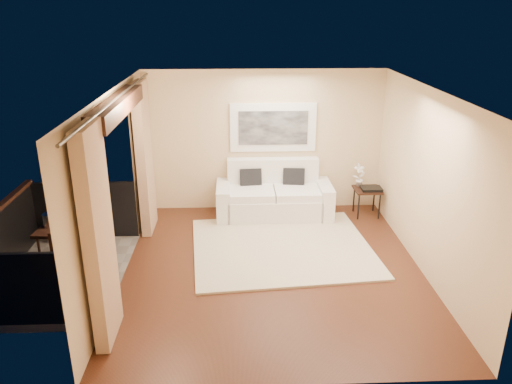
{
  "coord_description": "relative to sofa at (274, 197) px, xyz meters",
  "views": [
    {
      "loc": [
        -0.54,
        -6.72,
        3.81
      ],
      "look_at": [
        -0.24,
        0.56,
        1.05
      ],
      "focal_mm": 35.0,
      "sensor_mm": 36.0,
      "label": 1
    }
  ],
  "objects": [
    {
      "name": "candle",
      "position": [
        -3.23,
        -1.86,
        0.38
      ],
      "size": [
        0.06,
        0.06,
        0.07
      ],
      "primitive_type": "cylinder",
      "color": "red",
      "rests_on": "bistro_table"
    },
    {
      "name": "balcony",
      "position": [
        -3.47,
        -2.1,
        -0.19
      ],
      "size": [
        1.81,
        2.6,
        1.17
      ],
      "color": "#605B56",
      "rests_on": "ground"
    },
    {
      "name": "artwork",
      "position": [
        0.0,
        0.37,
        1.25
      ],
      "size": [
        1.62,
        0.07,
        0.92
      ],
      "color": "white",
      "rests_on": "room_shell"
    },
    {
      "name": "tray",
      "position": [
        1.82,
        -0.16,
        0.19
      ],
      "size": [
        0.38,
        0.28,
        0.05
      ],
      "primitive_type": "cube",
      "rotation": [
        0.0,
        0.0,
        0.01
      ],
      "color": "black",
      "rests_on": "side_table"
    },
    {
      "name": "glass_a",
      "position": [
        -3.24,
        -2.08,
        0.41
      ],
      "size": [
        0.06,
        0.06,
        0.12
      ],
      "primitive_type": "cylinder",
      "color": "silver",
      "rests_on": "bistro_table"
    },
    {
      "name": "room_shell",
      "position": [
        -2.29,
        -2.1,
        2.15
      ],
      "size": [
        5.0,
        6.4,
        5.0
      ],
      "color": "white",
      "rests_on": "ground"
    },
    {
      "name": "rug",
      "position": [
        0.03,
        -1.43,
        -0.35
      ],
      "size": [
        3.12,
        2.78,
        0.04
      ],
      "primitive_type": "cube",
      "rotation": [
        0.0,
        0.0,
        0.09
      ],
      "color": "beige",
      "rests_on": "floor"
    },
    {
      "name": "ice_bucket",
      "position": [
        -3.48,
        -1.96,
        0.45
      ],
      "size": [
        0.18,
        0.18,
        0.2
      ],
      "primitive_type": "cylinder",
      "color": "silver",
      "rests_on": "bistro_table"
    },
    {
      "name": "sofa",
      "position": [
        0.0,
        0.0,
        0.0
      ],
      "size": [
        2.16,
        0.95,
        1.04
      ],
      "rotation": [
        0.0,
        0.0,
        0.01
      ],
      "color": "white",
      "rests_on": "floor"
    },
    {
      "name": "glass_b",
      "position": [
        -3.11,
        -2.01,
        0.41
      ],
      "size": [
        0.06,
        0.06,
        0.12
      ],
      "primitive_type": "cylinder",
      "color": "silver",
      "rests_on": "bistro_table"
    },
    {
      "name": "side_table",
      "position": [
        1.77,
        -0.1,
        0.11
      ],
      "size": [
        0.5,
        0.5,
        0.54
      ],
      "rotation": [
        0.0,
        0.0,
        0.03
      ],
      "color": "black",
      "rests_on": "floor"
    },
    {
      "name": "bistro_table",
      "position": [
        -3.32,
        -2.02,
        0.26
      ],
      "size": [
        0.67,
        0.67,
        0.71
      ],
      "rotation": [
        0.0,
        0.0,
        -0.11
      ],
      "color": "black",
      "rests_on": "balcony"
    },
    {
      "name": "floor",
      "position": [
        -0.16,
        -2.1,
        -0.37
      ],
      "size": [
        5.0,
        5.0,
        0.0
      ],
      "primitive_type": "plane",
      "color": "#4E2717",
      "rests_on": "ground"
    },
    {
      "name": "balcony_chair_far",
      "position": [
        -3.22,
        -1.21,
        0.27
      ],
      "size": [
        0.53,
        0.54,
        1.09
      ],
      "rotation": [
        0.0,
        0.0,
        3.0
      ],
      "color": "black",
      "rests_on": "balcony"
    },
    {
      "name": "balcony_chair_near",
      "position": [
        -3.02,
        -2.74,
        0.18
      ],
      "size": [
        0.46,
        0.46,
        0.94
      ],
      "rotation": [
        0.0,
        0.0,
        0.14
      ],
      "color": "black",
      "rests_on": "balcony"
    },
    {
      "name": "vase",
      "position": [
        -3.33,
        -2.2,
        0.44
      ],
      "size": [
        0.04,
        0.04,
        0.18
      ],
      "primitive_type": "cylinder",
      "color": "silver",
      "rests_on": "bistro_table"
    },
    {
      "name": "curtains",
      "position": [
        -2.27,
        -2.1,
        0.97
      ],
      "size": [
        0.16,
        4.8,
        2.64
      ],
      "color": "tan",
      "rests_on": "ground"
    },
    {
      "name": "orchid",
      "position": [
        1.63,
        0.06,
        0.39
      ],
      "size": [
        0.27,
        0.23,
        0.44
      ],
      "primitive_type": "imported",
      "rotation": [
        0.0,
        0.0,
        0.34
      ],
      "color": "white",
      "rests_on": "side_table"
    }
  ]
}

